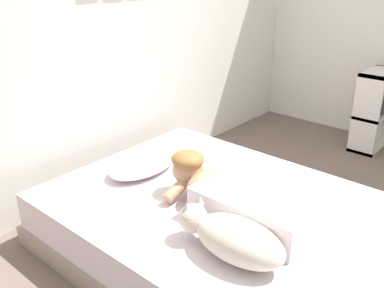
% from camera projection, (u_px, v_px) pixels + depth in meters
% --- Properties ---
extents(ground_plane, '(12.97, 12.97, 0.00)m').
position_uv_depth(ground_plane, '(297.00, 254.00, 2.66)').
color(ground_plane, '#66564C').
extents(back_wall, '(4.49, 0.12, 2.50)m').
position_uv_depth(back_wall, '(113.00, 23.00, 3.14)').
color(back_wall, silver).
rests_on(back_wall, ground).
extents(bed, '(1.55, 2.04, 0.36)m').
position_uv_depth(bed, '(219.00, 227.00, 2.62)').
color(bed, gray).
rests_on(bed, ground).
extents(pillow, '(0.52, 0.32, 0.11)m').
position_uv_depth(pillow, '(142.00, 164.00, 2.88)').
color(pillow, silver).
rests_on(pillow, bed).
extents(person_lying, '(0.43, 0.92, 0.27)m').
position_uv_depth(person_lying, '(236.00, 196.00, 2.39)').
color(person_lying, silver).
rests_on(person_lying, bed).
extents(dog, '(0.26, 0.57, 0.21)m').
position_uv_depth(dog, '(232.00, 237.00, 2.04)').
color(dog, beige).
rests_on(dog, bed).
extents(coffee_cup, '(0.12, 0.09, 0.07)m').
position_uv_depth(coffee_cup, '(187.00, 160.00, 2.97)').
color(coffee_cup, teal).
rests_on(coffee_cup, bed).
extents(cell_phone, '(0.07, 0.14, 0.01)m').
position_uv_depth(cell_phone, '(213.00, 192.00, 2.64)').
color(cell_phone, black).
rests_on(cell_phone, bed).
extents(bookshelf, '(0.45, 0.24, 0.75)m').
position_uv_depth(bookshelf, '(373.00, 110.00, 4.01)').
color(bookshelf, silver).
rests_on(bookshelf, ground).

